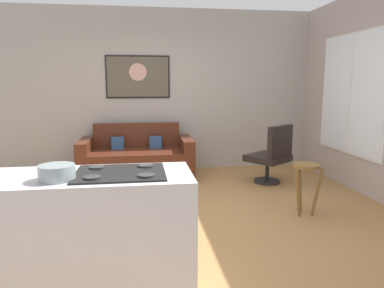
{
  "coord_description": "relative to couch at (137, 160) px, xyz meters",
  "views": [
    {
      "loc": [
        -0.46,
        -4.01,
        1.54
      ],
      "look_at": [
        0.25,
        0.9,
        0.7
      ],
      "focal_mm": 33.88,
      "sensor_mm": 36.0,
      "label": 1
    }
  ],
  "objects": [
    {
      "name": "ground",
      "position": [
        0.52,
        -1.86,
        -0.32
      ],
      "size": [
        6.4,
        6.4,
        0.04
      ],
      "primitive_type": "cube",
      "color": "#A77643"
    },
    {
      "name": "back_wall",
      "position": [
        0.52,
        0.56,
        1.1
      ],
      "size": [
        6.4,
        0.05,
        2.8
      ],
      "primitive_type": "cube",
      "color": "#A8A198",
      "rests_on": "ground"
    },
    {
      "name": "right_wall",
      "position": [
        3.14,
        -1.56,
        1.1
      ],
      "size": [
        0.05,
        6.4,
        2.8
      ],
      "primitive_type": "cube",
      "color": "#AC9C95",
      "rests_on": "ground"
    },
    {
      "name": "couch",
      "position": [
        0.0,
        0.0,
        0.0
      ],
      "size": [
        1.81,
        0.93,
        0.86
      ],
      "color": "#4D2214",
      "rests_on": "ground"
    },
    {
      "name": "coffee_table",
      "position": [
        0.05,
        -1.25,
        0.08
      ],
      "size": [
        0.91,
        0.54,
        0.42
      ],
      "color": "silver",
      "rests_on": "ground"
    },
    {
      "name": "armchair",
      "position": [
        2.05,
        -0.67,
        0.15
      ],
      "size": [
        0.78,
        0.78,
        0.91
      ],
      "color": "black",
      "rests_on": "ground"
    },
    {
      "name": "bar_stool",
      "position": [
        1.96,
        -2.02,
        0.18
      ],
      "size": [
        0.36,
        0.36,
        0.61
      ],
      "color": "brown",
      "rests_on": "ground"
    },
    {
      "name": "kitchen_counter",
      "position": [
        -0.35,
        -3.44,
        0.17
      ],
      "size": [
        1.51,
        0.62,
        0.96
      ],
      "color": "silver",
      "rests_on": "ground"
    },
    {
      "name": "mixing_bowl",
      "position": [
        -0.47,
        -3.55,
        0.68
      ],
      "size": [
        0.23,
        0.23,
        0.1
      ],
      "color": "#8B989B",
      "rests_on": "kitchen_counter"
    },
    {
      "name": "wall_painting",
      "position": [
        0.05,
        0.52,
        1.34
      ],
      "size": [
        1.09,
        0.03,
        0.72
      ],
      "color": "black"
    },
    {
      "name": "window",
      "position": [
        3.1,
        -0.96,
        1.08
      ],
      "size": [
        0.03,
        1.61,
        1.74
      ],
      "color": "silver"
    }
  ]
}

